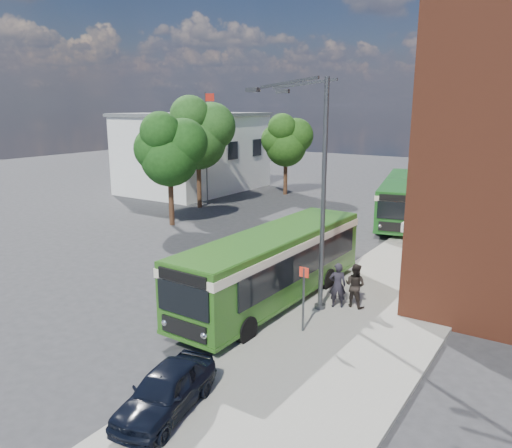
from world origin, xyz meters
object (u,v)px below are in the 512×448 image
Objects in this scene: street_lamp at (315,192)px; bus_rear at (403,196)px; bus_front at (274,261)px; parked_car at (166,390)px.

bus_rear is (-1.83, 17.45, -2.96)m from street_lamp.
bus_front is 8.40m from parked_car.
bus_front is at bearing -89.36° from bus_rear.
bus_front is (-1.64, -0.26, -2.96)m from street_lamp.
parked_car is at bearing -85.87° from bus_rear.
street_lamp reaches higher than bus_front.
street_lamp reaches higher than bus_rear.
bus_rear is 3.38× the size of parked_car.
bus_front reaches higher than parked_car.
street_lamp is at bearing 9.17° from bus_front.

